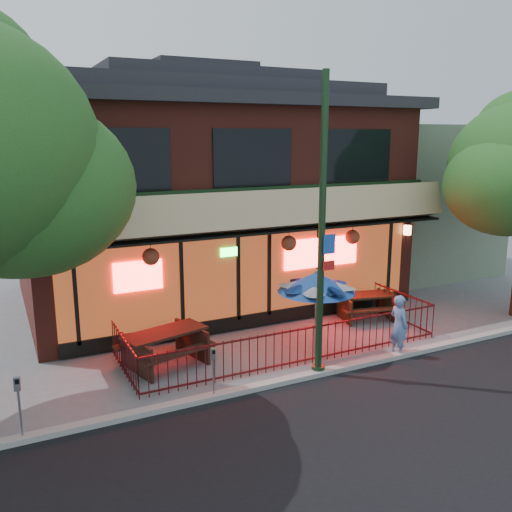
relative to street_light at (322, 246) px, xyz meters
The scene contains 12 objects.
ground 3.17m from the street_light, 90.34° to the left, with size 80.00×80.00×0.00m, color gray.
curb 3.09m from the street_light, 91.40° to the right, with size 80.00×0.25×0.12m, color #999993.
restaurant_building 7.58m from the street_light, 90.02° to the left, with size 12.96×9.49×8.05m.
neighbor_building 12.11m from the street_light, 42.01° to the left, with size 6.00×7.00×6.00m, color slate.
patio_fence 2.68m from the street_light, 90.15° to the left, with size 8.44×2.62×1.00m.
street_light is the anchor object (origin of this frame).
picnic_table_left 4.59m from the street_light, 145.87° to the left, with size 2.40×2.06×0.88m.
picnic_table_right 5.21m from the street_light, 38.60° to the left, with size 2.12×1.81×0.79m.
patio_umbrella 1.74m from the street_light, 61.55° to the left, with size 1.99×1.99×2.28m.
pedestrian 3.40m from the street_light, ahead, with size 0.59×0.39×1.62m, color #5A7FB4.
parking_meter_near 3.61m from the street_light, behind, with size 0.13×0.11×1.16m.
parking_meter_far 6.96m from the street_light, behind, with size 0.13×0.12×1.31m.
Camera 1 is at (-6.69, -10.62, 5.60)m, focal length 38.00 mm.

